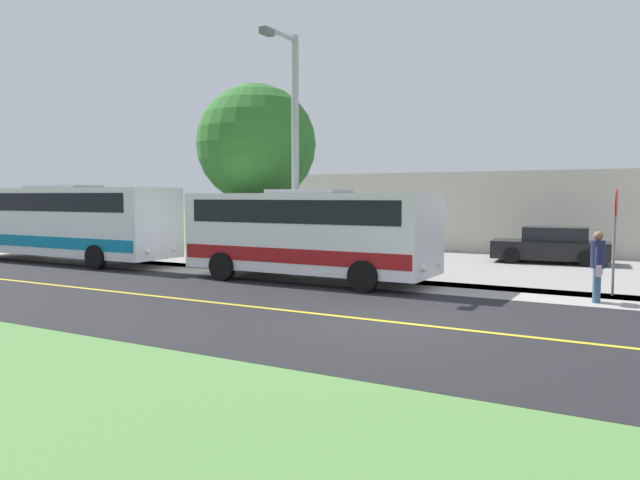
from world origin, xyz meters
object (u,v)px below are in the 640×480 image
at_px(transit_bus_rear, 64,220).
at_px(parked_car_near, 551,246).
at_px(street_light_pole, 293,145).
at_px(stop_sign, 615,223).
at_px(pedestrian_with_bags, 598,264).
at_px(commercial_building, 517,210).
at_px(tree_curbside, 256,145).
at_px(shuttle_bus_front, 309,231).

bearing_deg(transit_bus_rear, parked_car_near, 117.44).
bearing_deg(parked_car_near, street_light_pole, -37.47).
xyz_separation_m(stop_sign, street_light_pole, (1.23, -9.36, 2.35)).
bearing_deg(stop_sign, pedestrian_with_bags, -12.65).
height_order(stop_sign, parked_car_near, stop_sign).
bearing_deg(street_light_pole, parked_car_near, 142.53).
height_order(parked_car_near, commercial_building, commercial_building).
bearing_deg(transit_bus_rear, pedestrian_with_bags, 90.63).
height_order(transit_bus_rear, street_light_pole, street_light_pole).
xyz_separation_m(stop_sign, tree_curbside, (-1.30, -12.57, 2.69)).
bearing_deg(pedestrian_with_bags, commercial_building, -162.68).
bearing_deg(tree_curbside, pedestrian_with_bags, 77.84).
bearing_deg(transit_bus_rear, stop_sign, 94.43).
distance_m(shuttle_bus_front, commercial_building, 17.12).
bearing_deg(commercial_building, parked_car_near, 20.10).
bearing_deg(pedestrian_with_bags, tree_curbside, -102.16).
bearing_deg(street_light_pole, shuttle_bus_front, 68.08).
xyz_separation_m(parked_car_near, tree_curbside, (6.23, -9.92, 3.96)).
relative_size(pedestrian_with_bags, street_light_pole, 0.23).
height_order(transit_bus_rear, tree_curbside, tree_curbside).
bearing_deg(stop_sign, commercial_building, -160.25).
bearing_deg(parked_car_near, shuttle_bus_front, -33.22).
height_order(stop_sign, tree_curbside, tree_curbside).
bearing_deg(parked_car_near, tree_curbside, -57.89).
xyz_separation_m(transit_bus_rear, tree_curbside, (-2.86, 7.58, 2.94)).
height_order(shuttle_bus_front, commercial_building, commercial_building).
height_order(shuttle_bus_front, street_light_pole, street_light_pole).
distance_m(stop_sign, street_light_pole, 9.73).
height_order(street_light_pole, tree_curbside, street_light_pole).
bearing_deg(shuttle_bus_front, parked_car_near, 146.78).
relative_size(transit_bus_rear, street_light_pole, 1.37).
bearing_deg(street_light_pole, pedestrian_with_bags, 89.25).
relative_size(pedestrian_with_bags, stop_sign, 0.63).
distance_m(transit_bus_rear, stop_sign, 20.21).
height_order(pedestrian_with_bags, parked_car_near, pedestrian_with_bags).
xyz_separation_m(transit_bus_rear, pedestrian_with_bags, (-0.22, 19.85, -0.73)).
bearing_deg(street_light_pole, transit_bus_rear, -88.22).
height_order(transit_bus_rear, stop_sign, transit_bus_rear).
bearing_deg(tree_curbside, commercial_building, 153.17).
bearing_deg(parked_car_near, pedestrian_with_bags, 14.82).
xyz_separation_m(pedestrian_with_bags, parked_car_near, (-8.87, -2.35, -0.29)).
relative_size(stop_sign, street_light_pole, 0.37).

